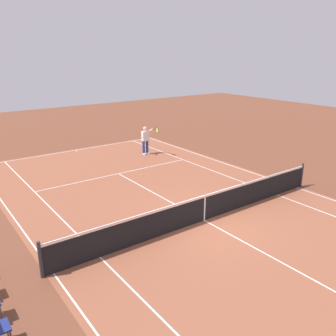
{
  "coord_description": "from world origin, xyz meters",
  "views": [
    {
      "loc": [
        -8.64,
        7.92,
        5.79
      ],
      "look_at": [
        3.45,
        -0.91,
        0.9
      ],
      "focal_mm": 38.18,
      "sensor_mm": 36.0,
      "label": 1
    }
  ],
  "objects": [
    {
      "name": "ground_plane",
      "position": [
        0.0,
        0.0,
        0.0
      ],
      "size": [
        60.0,
        60.0,
        0.0
      ],
      "primitive_type": "plane",
      "color": "brown"
    },
    {
      "name": "court_slab",
      "position": [
        0.0,
        0.0,
        0.0
      ],
      "size": [
        24.2,
        11.4,
        0.0
      ],
      "primitive_type": "cube",
      "color": "#935138",
      "rests_on": "ground_plane"
    },
    {
      "name": "court_line_markings",
      "position": [
        0.0,
        0.0,
        0.0
      ],
      "size": [
        23.85,
        11.05,
        0.01
      ],
      "color": "white",
      "rests_on": "ground_plane"
    },
    {
      "name": "tennis_net",
      "position": [
        0.0,
        0.0,
        0.49
      ],
      "size": [
        0.1,
        11.7,
        1.08
      ],
      "color": "#2D2D33",
      "rests_on": "ground_plane"
    },
    {
      "name": "tennis_player_near",
      "position": [
        8.59,
        -3.05,
        0.93
      ],
      "size": [
        1.08,
        0.78,
        1.7
      ],
      "color": "navy",
      "rests_on": "ground_plane"
    },
    {
      "name": "tennis_ball",
      "position": [
        5.41,
        -0.83,
        0.03
      ],
      "size": [
        0.07,
        0.07,
        0.07
      ],
      "primitive_type": "sphere",
      "color": "#CCE01E",
      "rests_on": "ground_plane"
    }
  ]
}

